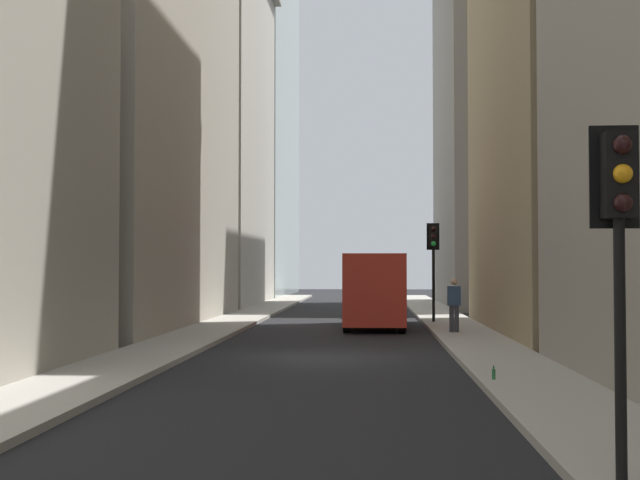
% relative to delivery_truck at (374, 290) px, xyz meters
% --- Properties ---
extents(ground_plane, '(135.00, 135.00, 0.00)m').
position_rel_delivery_truck_xyz_m(ground_plane, '(-10.78, 1.40, -1.46)').
color(ground_plane, black).
extents(sidewalk_right, '(90.00, 2.20, 0.14)m').
position_rel_delivery_truck_xyz_m(sidewalk_right, '(-10.78, 5.90, -1.39)').
color(sidewalk_right, '#A8A399').
rests_on(sidewalk_right, ground_plane).
extents(sidewalk_left, '(90.00, 2.20, 0.14)m').
position_rel_delivery_truck_xyz_m(sidewalk_left, '(-10.78, -3.10, -1.39)').
color(sidewalk_left, '#A8A399').
rests_on(sidewalk_left, ground_plane).
extents(building_left_far, '(14.82, 10.00, 24.81)m').
position_rel_delivery_truck_xyz_m(building_left_far, '(18.41, -9.20, 10.94)').
color(building_left_far, gray).
rests_on(building_left_far, ground_plane).
extents(building_right_far, '(15.46, 10.50, 24.36)m').
position_rel_delivery_truck_xyz_m(building_right_far, '(19.30, 11.99, 10.73)').
color(building_right_far, '#B7B2A5').
rests_on(building_right_far, ground_plane).
extents(delivery_truck, '(6.46, 2.25, 2.84)m').
position_rel_delivery_truck_xyz_m(delivery_truck, '(0.00, 0.00, 0.00)').
color(delivery_truck, red).
rests_on(delivery_truck, ground_plane).
extents(sedan_white, '(4.30, 1.78, 1.42)m').
position_rel_delivery_truck_xyz_m(sedan_white, '(7.17, 0.00, -0.80)').
color(sedan_white, silver).
rests_on(sedan_white, ground_plane).
extents(traffic_light_foreground, '(0.43, 0.52, 3.73)m').
position_rel_delivery_truck_xyz_m(traffic_light_foreground, '(-23.71, -2.46, 1.42)').
color(traffic_light_foreground, black).
rests_on(traffic_light_foreground, sidewalk_left).
extents(traffic_light_midblock, '(0.43, 0.52, 4.02)m').
position_rel_delivery_truck_xyz_m(traffic_light_midblock, '(1.93, -2.43, 1.64)').
color(traffic_light_midblock, black).
rests_on(traffic_light_midblock, sidewalk_left).
extents(pedestrian, '(0.26, 0.44, 1.83)m').
position_rel_delivery_truck_xyz_m(pedestrian, '(-3.65, -2.71, -0.32)').
color(pedestrian, '#33333D').
rests_on(pedestrian, sidewalk_left).
extents(discarded_bottle, '(0.07, 0.07, 0.27)m').
position_rel_delivery_truck_xyz_m(discarded_bottle, '(-15.76, -2.30, -1.21)').
color(discarded_bottle, '#236033').
rests_on(discarded_bottle, sidewalk_left).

